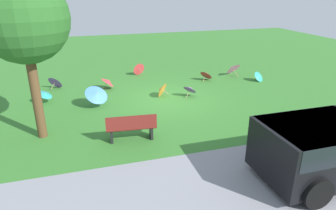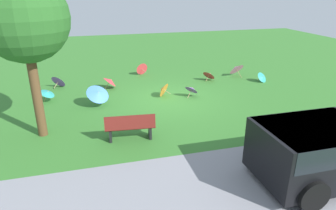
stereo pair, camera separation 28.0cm
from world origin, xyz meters
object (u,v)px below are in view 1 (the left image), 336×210
parasol_teal_0 (45,94)px  parasol_red_1 (138,69)px  park_bench (131,127)px  parasol_purple_1 (190,89)px  parasol_blue_0 (97,94)px  parasol_red_0 (207,74)px  parasol_teal_1 (259,76)px  parasol_purple_0 (56,82)px  parasol_pink_0 (233,68)px  parasol_red_2 (108,81)px  shade_tree (23,19)px  parasol_orange_0 (161,89)px

parasol_teal_0 → parasol_red_1: bearing=-145.3°
park_bench → parasol_red_1: 7.82m
parasol_teal_0 → parasol_purple_1: parasol_teal_0 is taller
parasol_red_1 → parasol_blue_0: bearing=59.1°
park_bench → parasol_red_0: (-5.03, -5.54, -0.14)m
parasol_teal_1 → parasol_purple_0: size_ratio=0.83×
parasol_pink_0 → parasol_red_1: parasol_pink_0 is taller
parasol_pink_0 → parasol_blue_0: parasol_blue_0 is taller
parasol_teal_0 → parasol_purple_0: (-0.33, -2.00, -0.09)m
parasol_blue_0 → parasol_red_2: (-0.69, -2.25, -0.19)m
shade_tree → parasol_purple_0: size_ratio=5.86×
parasol_red_1 → parasol_teal_0: (4.68, 3.24, 0.07)m
parasol_teal_0 → parasol_red_2: size_ratio=1.04×
parasol_teal_1 → parasol_red_1: bearing=-27.6°
parasol_red_1 → parasol_purple_0: 4.52m
parasol_purple_1 → parasol_purple_0: bearing=-27.1°
park_bench → parasol_teal_1: park_bench is taller
parasol_red_0 → parasol_teal_0: 8.02m
parasol_purple_0 → parasol_purple_1: bearing=152.9°
parasol_blue_0 → parasol_orange_0: (-2.86, -0.47, -0.23)m
parasol_red_0 → parasol_purple_0: size_ratio=0.99×
parasol_pink_0 → parasol_teal_0: size_ratio=1.25×
park_bench → parasol_pink_0: size_ratio=1.60×
shade_tree → parasol_purple_0: 6.29m
shade_tree → parasol_purple_1: shade_tree is taller
parasol_pink_0 → parasol_purple_1: bearing=36.2°
parasol_teal_0 → parasol_red_0: bearing=-171.7°
shade_tree → parasol_pink_0: bearing=-153.3°
parasol_red_1 → parasol_red_2: size_ratio=0.95×
parasol_teal_0 → parasol_purple_0: size_ratio=0.93×
shade_tree → parasol_pink_0: shade_tree is taller
parasol_red_0 → parasol_purple_1: size_ratio=1.08×
parasol_purple_1 → parasol_orange_0: bearing=-16.4°
parasol_red_2 → parasol_red_1: bearing=-132.4°
parasol_blue_0 → shade_tree: bearing=47.7°
shade_tree → parasol_red_0: size_ratio=5.94×
parasol_blue_0 → parasol_teal_0: (2.08, -1.10, -0.15)m
parasol_blue_0 → parasol_red_0: bearing=-158.9°
parasol_pink_0 → parasol_purple_0: bearing=-2.8°
parasol_red_2 → parasol_blue_0: bearing=72.9°
parasol_red_0 → parasol_orange_0: size_ratio=1.12×
park_bench → shade_tree: 4.47m
parasol_red_1 → parasol_purple_0: bearing=15.8°
shade_tree → parasol_red_2: bearing=-121.1°
parasol_orange_0 → parasol_red_1: bearing=-86.1°
parasol_purple_0 → parasol_orange_0: bearing=150.3°
parasol_red_1 → parasol_purple_1: size_ratio=0.93×
shade_tree → parasol_orange_0: size_ratio=6.66×
park_bench → parasol_teal_0: size_ratio=2.01×
parasol_red_1 → parasol_teal_0: parasol_red_1 is taller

